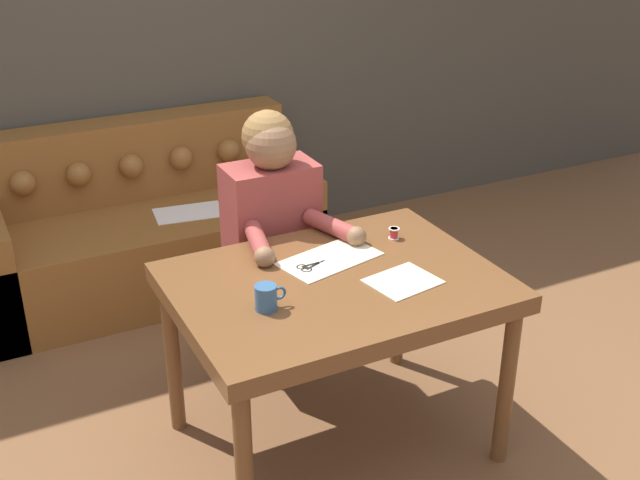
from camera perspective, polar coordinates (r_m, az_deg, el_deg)
name	(u,v)px	position (r m, az deg, el deg)	size (l,w,h in m)	color
ground_plane	(308,455)	(3.27, -0.84, -15.03)	(16.00, 16.00, 0.00)	brown
wall_back	(136,30)	(4.52, -12.96, 14.32)	(8.00, 0.06, 2.60)	#474238
dining_table	(336,298)	(2.96, 1.11, -4.12)	(1.18, 0.88, 0.74)	brown
couch	(143,232)	(4.41, -12.49, 0.58)	(1.78, 0.79, 0.87)	brown
person	(273,246)	(3.45, -3.37, -0.43)	(0.48, 0.56, 1.22)	#33281E
pattern_paper_main	(330,259)	(3.06, 0.68, -1.35)	(0.42, 0.29, 0.00)	beige
pattern_paper_offcut	(403,281)	(2.91, 5.92, -2.94)	(0.27, 0.24, 0.00)	beige
scissors	(314,265)	(3.01, -0.43, -1.78)	(0.22, 0.11, 0.01)	silver
mug	(267,297)	(2.71, -3.82, -4.09)	(0.11, 0.08, 0.09)	#335B84
thread_spool	(394,233)	(3.23, 5.28, 0.48)	(0.04, 0.04, 0.05)	red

